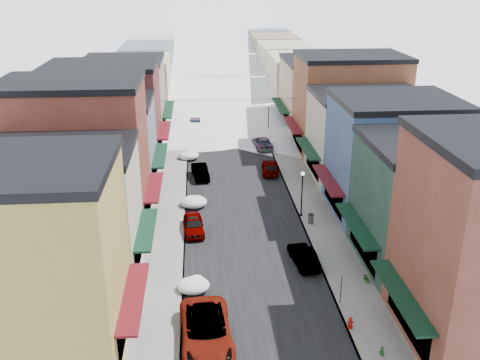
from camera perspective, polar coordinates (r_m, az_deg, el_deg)
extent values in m
cube|color=black|center=(84.72, -1.99, 7.48)|extent=(10.00, 160.00, 0.01)
cube|color=gray|center=(84.68, -6.50, 7.39)|extent=(3.20, 160.00, 0.15)
cube|color=gray|center=(85.24, 2.48, 7.60)|extent=(3.20, 160.00, 0.15)
cube|color=slate|center=(84.64, -5.44, 7.43)|extent=(0.10, 160.00, 0.15)
cube|color=slate|center=(85.07, 1.44, 7.59)|extent=(0.10, 160.00, 0.15)
cube|color=#B89B44|center=(31.59, -21.84, -8.46)|extent=(10.00, 8.50, 11.00)
cube|color=black|center=(29.32, -23.37, 1.38)|extent=(10.20, 8.70, 0.50)
cube|color=#590F16|center=(31.56, -11.30, -12.12)|extent=(1.20, 7.22, 0.15)
cube|color=beige|center=(39.31, -18.27, -3.62)|extent=(10.00, 8.00, 9.00)
cube|color=black|center=(37.64, -19.10, 2.96)|extent=(10.20, 8.20, 0.50)
cube|color=black|center=(38.89, -9.99, -5.20)|extent=(1.20, 6.80, 0.15)
cube|color=maroon|center=(46.13, -16.95, 2.26)|extent=(11.00, 8.00, 12.00)
cube|color=black|center=(44.57, -17.82, 9.86)|extent=(11.20, 8.20, 0.50)
cube|color=#590F16|center=(46.16, -9.17, -0.76)|extent=(1.20, 6.80, 0.15)
cube|color=slate|center=(54.49, -14.50, 3.47)|extent=(10.00, 9.00, 8.50)
cube|color=black|center=(53.33, -14.94, 8.07)|extent=(10.20, 9.20, 0.50)
cube|color=black|center=(54.11, -8.55, 2.63)|extent=(1.20, 7.65, 0.15)
cube|color=maroon|center=(62.92, -14.20, 6.83)|extent=(12.00, 9.00, 10.50)
cube|color=black|center=(61.83, -14.67, 11.76)|extent=(12.20, 9.20, 0.50)
cube|color=#590F16|center=(62.69, -8.06, 5.27)|extent=(1.20, 7.65, 0.15)
cube|color=#8F735E|center=(72.51, -12.18, 8.47)|extent=(10.00, 11.00, 9.50)
cube|color=black|center=(71.60, -12.49, 12.37)|extent=(10.20, 11.20, 0.50)
cube|color=black|center=(72.34, -7.65, 7.47)|extent=(1.20, 9.35, 0.15)
cube|color=black|center=(32.48, 16.79, -11.63)|extent=(1.20, 7.65, 0.15)
cube|color=#1B382D|center=(41.26, 19.94, -2.63)|extent=(10.00, 9.00, 9.00)
cube|color=black|center=(39.67, 20.79, 3.65)|extent=(10.20, 9.20, 0.50)
cube|color=black|center=(39.86, 12.31, -4.70)|extent=(1.20, 7.65, 0.15)
cube|color=#38527E|center=(48.81, 15.87, 2.17)|extent=(10.00, 9.00, 10.00)
cube|color=black|center=(47.41, 16.51, 8.17)|extent=(10.20, 9.20, 0.50)
cube|color=#590F16|center=(47.79, 9.34, 0.01)|extent=(1.20, 7.65, 0.15)
cube|color=beige|center=(57.28, 13.28, 4.45)|extent=(11.00, 9.00, 8.50)
cube|color=black|center=(56.17, 13.67, 8.84)|extent=(11.20, 9.20, 0.50)
cube|color=black|center=(56.05, 7.23, 3.36)|extent=(1.20, 7.65, 0.15)
cube|color=brown|center=(65.41, 11.49, 7.82)|extent=(12.00, 9.00, 11.00)
cube|color=black|center=(64.35, 11.87, 12.80)|extent=(12.20, 9.20, 0.50)
cube|color=#590F16|center=(64.51, 5.66, 5.84)|extent=(1.20, 7.65, 0.15)
cube|color=tan|center=(74.82, 8.65, 8.91)|extent=(10.00, 11.00, 9.00)
cube|color=black|center=(73.96, 8.85, 12.50)|extent=(10.20, 11.20, 0.50)
cube|color=black|center=(74.05, 4.32, 7.93)|extent=(1.20, 9.35, 0.15)
cube|color=gray|center=(86.19, -10.55, 10.10)|extent=(9.00, 13.00, 8.00)
cube|color=gray|center=(87.24, 6.28, 10.46)|extent=(9.00, 13.00, 8.00)
cube|color=gray|center=(99.90, -9.80, 11.67)|extent=(9.00, 13.00, 8.00)
cube|color=gray|center=(100.81, 4.81, 11.99)|extent=(9.00, 13.00, 8.00)
cube|color=gray|center=(113.69, -9.22, 12.86)|extent=(9.00, 13.00, 8.00)
cube|color=gray|center=(114.48, 3.68, 13.14)|extent=(9.00, 13.00, 8.00)
cube|color=gray|center=(127.52, -8.77, 13.80)|extent=(9.00, 13.00, 8.00)
cube|color=gray|center=(128.23, 2.78, 14.05)|extent=(9.00, 13.00, 8.00)
cube|color=silver|center=(247.59, -3.91, 18.05)|extent=(360.00, 40.00, 12.00)
cylinder|color=black|center=(63.85, -1.21, 8.56)|extent=(16.40, 0.04, 0.04)
cylinder|color=black|center=(78.53, -1.88, 10.99)|extent=(16.40, 0.04, 0.04)
imported|color=#BDBDBF|center=(32.36, -3.63, -15.76)|extent=(3.29, 6.52, 1.77)
imported|color=#AFB3B8|center=(44.80, -4.98, -4.77)|extent=(1.94, 4.22, 1.40)
imported|color=black|center=(56.37, -4.25, 0.89)|extent=(2.01, 4.38, 1.39)
imported|color=#9EA1A6|center=(73.63, -4.81, 5.89)|extent=(2.23, 5.40, 1.56)
imported|color=black|center=(40.32, 6.79, -8.07)|extent=(1.91, 4.21, 1.34)
imported|color=#92959A|center=(57.62, 3.24, 1.43)|extent=(2.10, 4.49, 1.49)
imported|color=black|center=(65.84, 2.41, 3.99)|extent=(2.45, 5.07, 1.42)
imported|color=#A9ABB1|center=(75.36, -2.28, 6.25)|extent=(2.18, 4.35, 1.42)
imported|color=#BABABC|center=(97.04, -1.64, 9.69)|extent=(2.59, 5.09, 1.38)
cylinder|color=#BA1209|center=(34.38, 11.64, -15.12)|extent=(0.34, 0.34, 0.10)
cylinder|color=#BA1209|center=(34.23, 11.67, -14.78)|extent=(0.24, 0.24, 0.60)
sphere|color=#BA1209|center=(34.04, 11.72, -14.32)|extent=(0.26, 0.26, 0.26)
cylinder|color=#BA1209|center=(34.17, 11.69, -14.65)|extent=(0.45, 0.10, 0.10)
cylinder|color=black|center=(35.97, 10.72, -11.43)|extent=(0.05, 0.05, 1.96)
cube|color=navy|center=(35.59, 10.80, -10.46)|extent=(0.07, 0.27, 0.36)
cylinder|color=#525457|center=(46.38, 7.56, -4.14)|extent=(0.46, 0.46, 0.79)
cylinder|color=black|center=(46.21, 7.58, -3.68)|extent=(0.49, 0.49, 0.05)
cylinder|color=black|center=(47.84, 6.52, -3.72)|extent=(0.29, 0.29, 0.10)
cylinder|color=black|center=(47.08, 6.61, -1.66)|extent=(0.12, 0.12, 3.83)
sphere|color=white|center=(46.32, 6.72, 0.68)|extent=(0.35, 0.35, 0.35)
cylinder|color=black|center=(71.53, 3.02, 4.98)|extent=(0.29, 0.29, 0.10)
cylinder|color=black|center=(71.03, 3.05, 6.41)|extent=(0.11, 0.11, 3.80)
sphere|color=white|center=(70.53, 3.08, 8.02)|extent=(0.34, 0.34, 0.34)
imported|color=#396C30|center=(38.88, 13.35, -10.09)|extent=(0.61, 0.53, 0.65)
imported|color=#2B5F2C|center=(32.63, 14.88, -17.24)|extent=(0.40, 0.40, 0.53)
ellipsoid|color=white|center=(37.14, -4.98, -11.15)|extent=(2.23, 1.89, 0.94)
ellipsoid|color=white|center=(38.28, -4.67, -10.47)|extent=(0.95, 0.86, 0.48)
ellipsoid|color=white|center=(49.51, -4.96, -2.35)|extent=(2.48, 2.10, 1.05)
ellipsoid|color=white|center=(50.71, -4.73, -2.07)|extent=(1.06, 0.96, 0.53)
ellipsoid|color=white|center=(62.09, -5.50, 2.63)|extent=(2.41, 2.04, 1.02)
ellipsoid|color=white|center=(63.30, -5.30, 2.76)|extent=(1.03, 0.93, 0.51)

